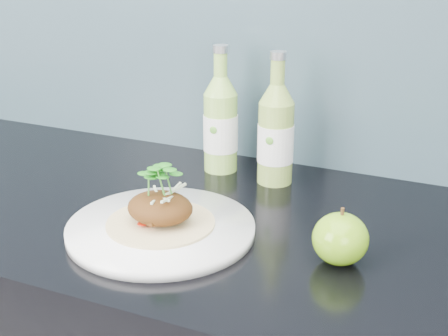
{
  "coord_description": "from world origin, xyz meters",
  "views": [
    {
      "loc": [
        0.33,
        0.85,
        1.34
      ],
      "look_at": [
        -0.04,
        1.66,
        1.0
      ],
      "focal_mm": 50.0,
      "sensor_mm": 36.0,
      "label": 1
    }
  ],
  "objects_px": {
    "dinner_plate": "(161,229)",
    "cider_bottle_right": "(276,134)",
    "green_apple": "(340,239)",
    "cider_bottle_left": "(221,124)"
  },
  "relations": [
    {
      "from": "dinner_plate",
      "to": "cider_bottle_left",
      "type": "xyz_separation_m",
      "value": [
        -0.03,
        0.29,
        0.08
      ]
    },
    {
      "from": "dinner_plate",
      "to": "cider_bottle_right",
      "type": "xyz_separation_m",
      "value": [
        0.09,
        0.27,
        0.08
      ]
    },
    {
      "from": "cider_bottle_right",
      "to": "green_apple",
      "type": "bearing_deg",
      "value": -70.92
    },
    {
      "from": "dinner_plate",
      "to": "green_apple",
      "type": "xyz_separation_m",
      "value": [
        0.27,
        0.02,
        0.03
      ]
    },
    {
      "from": "cider_bottle_right",
      "to": "dinner_plate",
      "type": "bearing_deg",
      "value": -125.96
    },
    {
      "from": "green_apple",
      "to": "cider_bottle_left",
      "type": "relative_size",
      "value": 0.43
    },
    {
      "from": "dinner_plate",
      "to": "cider_bottle_right",
      "type": "relative_size",
      "value": 1.45
    },
    {
      "from": "dinner_plate",
      "to": "green_apple",
      "type": "distance_m",
      "value": 0.28
    },
    {
      "from": "cider_bottle_left",
      "to": "cider_bottle_right",
      "type": "relative_size",
      "value": 1.0
    },
    {
      "from": "green_apple",
      "to": "dinner_plate",
      "type": "bearing_deg",
      "value": -174.91
    }
  ]
}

